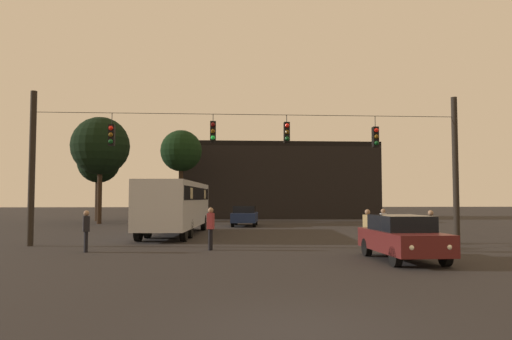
# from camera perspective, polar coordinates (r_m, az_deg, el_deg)

# --- Properties ---
(ground_plane) EXTENTS (168.00, 168.00, 0.00)m
(ground_plane) POSITION_cam_1_polar(r_m,az_deg,el_deg) (32.37, -1.72, -7.04)
(ground_plane) COLOR black
(ground_plane) RESTS_ON ground
(overhead_signal_span) EXTENTS (19.69, 0.44, 6.90)m
(overhead_signal_span) POSITION_cam_1_polar(r_m,az_deg,el_deg) (22.30, -0.76, 1.32)
(overhead_signal_span) COLOR black
(overhead_signal_span) RESTS_ON ground
(city_bus) EXTENTS (3.35, 11.16, 3.00)m
(city_bus) POSITION_cam_1_polar(r_m,az_deg,el_deg) (28.36, -9.31, -3.75)
(city_bus) COLOR #B7BCC6
(city_bus) RESTS_ON ground
(car_near_right) EXTENTS (1.86, 4.36, 1.52)m
(car_near_right) POSITION_cam_1_polar(r_m,az_deg,el_deg) (17.30, 16.73, -7.50)
(car_near_right) COLOR #511919
(car_near_right) RESTS_ON ground
(car_far_left) EXTENTS (2.28, 4.48, 1.52)m
(car_far_left) POSITION_cam_1_polar(r_m,az_deg,el_deg) (36.97, -1.32, -5.34)
(car_far_left) COLOR navy
(car_far_left) RESTS_ON ground
(pedestrian_crossing_left) EXTENTS (0.35, 0.42, 1.62)m
(pedestrian_crossing_left) POSITION_cam_1_polar(r_m,az_deg,el_deg) (20.24, -19.25, -6.50)
(pedestrian_crossing_left) COLOR black
(pedestrian_crossing_left) RESTS_ON ground
(pedestrian_crossing_center) EXTENTS (0.34, 0.42, 1.64)m
(pedestrian_crossing_center) POSITION_cam_1_polar(r_m,az_deg,el_deg) (20.72, 12.93, -6.48)
(pedestrian_crossing_center) COLOR black
(pedestrian_crossing_center) RESTS_ON ground
(pedestrian_crossing_right) EXTENTS (0.27, 0.38, 1.61)m
(pedestrian_crossing_right) POSITION_cam_1_polar(r_m,az_deg,el_deg) (23.43, 14.67, -6.13)
(pedestrian_crossing_right) COLOR black
(pedestrian_crossing_right) RESTS_ON ground
(pedestrian_near_bus) EXTENTS (0.31, 0.40, 1.72)m
(pedestrian_near_bus) POSITION_cam_1_polar(r_m,az_deg,el_deg) (20.00, -5.33, -6.52)
(pedestrian_near_bus) COLOR black
(pedestrian_near_bus) RESTS_ON ground
(pedestrian_trailing) EXTENTS (0.33, 0.41, 1.62)m
(pedestrian_trailing) POSITION_cam_1_polar(r_m,az_deg,el_deg) (20.57, 19.78, -6.43)
(pedestrian_trailing) COLOR black
(pedestrian_trailing) RESTS_ON ground
(corner_building) EXTENTS (20.50, 8.49, 7.92)m
(corner_building) POSITION_cam_1_polar(r_m,az_deg,el_deg) (53.51, 2.57, -1.32)
(corner_building) COLOR black
(corner_building) RESTS_ON ground
(tree_left_silhouette) EXTENTS (3.75, 3.75, 8.27)m
(tree_left_silhouette) POSITION_cam_1_polar(r_m,az_deg,el_deg) (44.66, -8.75, 2.16)
(tree_left_silhouette) COLOR #2D2116
(tree_left_silhouette) RESTS_ON ground
(tree_behind_building) EXTENTS (4.79, 4.79, 8.83)m
(tree_behind_building) POSITION_cam_1_polar(r_m,az_deg,el_deg) (42.39, -17.73, 2.67)
(tree_behind_building) COLOR #2D2116
(tree_behind_building) RESTS_ON ground
(tree_right_far) EXTENTS (3.86, 3.86, 7.39)m
(tree_right_far) POSITION_cam_1_polar(r_m,az_deg,el_deg) (47.28, -17.91, 0.83)
(tree_right_far) COLOR #2D2116
(tree_right_far) RESTS_ON ground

